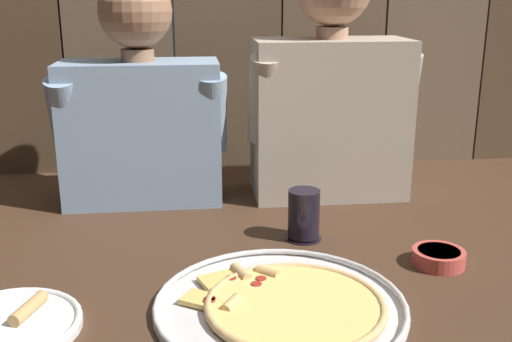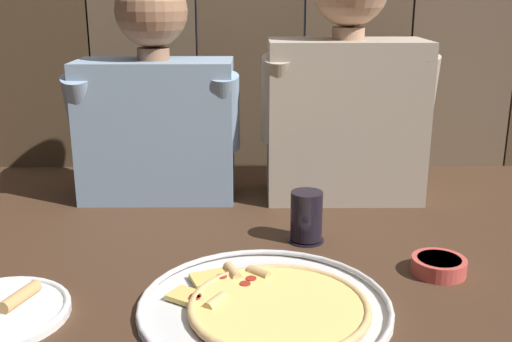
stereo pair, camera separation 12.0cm
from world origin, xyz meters
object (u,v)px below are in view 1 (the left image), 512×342
Objects in this scene: diner_left at (140,100)px; dinner_plate at (6,326)px; drinking_glass at (304,215)px; dipping_bowl at (439,257)px; pizza_tray at (285,304)px; diner_right at (330,84)px.

dinner_plate is at bearing -106.39° from diner_left.
dipping_bowl is (0.24, -0.16, -0.04)m from drinking_glass.
dipping_bowl is (0.78, 0.16, 0.01)m from dinner_plate.
dinner_plate reaches higher than pizza_tray.
diner_left is at bearing -179.97° from diner_right.
pizza_tray is at bearing -106.64° from drinking_glass.
dinner_plate is 2.14× the size of drinking_glass.
diner_right is (0.21, 0.60, 0.28)m from pizza_tray.
drinking_glass reaches higher than dinner_plate.
dipping_bowl is 0.80m from diner_left.
dipping_bowl is at bearing -37.59° from diner_left.
diner_right is (0.66, 0.62, 0.28)m from dinner_plate.
pizza_tray is 4.18× the size of dipping_bowl.
dinner_plate is 2.30× the size of dipping_bowl.
diner_right reaches higher than diner_left.
pizza_tray is 0.31m from drinking_glass.
dinner_plate is 0.95m from diner_right.
diner_left is at bearing 114.32° from pizza_tray.
dinner_plate is (-0.45, -0.02, -0.00)m from pizza_tray.
drinking_glass reaches higher than pizza_tray.
drinking_glass is 0.51m from diner_left.
diner_right is (0.12, 0.30, 0.24)m from drinking_glass.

